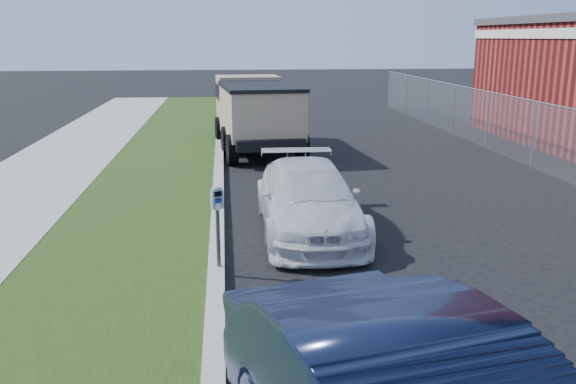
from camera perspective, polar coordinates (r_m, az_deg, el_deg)
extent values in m
plane|color=black|center=(9.71, 8.94, -6.97)|extent=(120.00, 120.00, 0.00)
cube|color=gray|center=(11.26, -6.63, -3.47)|extent=(0.25, 50.00, 0.15)
cube|color=#19370F|center=(11.40, -14.71, -3.69)|extent=(3.00, 50.00, 0.13)
plane|color=slate|center=(18.03, 22.02, 4.98)|extent=(0.00, 30.00, 30.00)
cylinder|color=gray|center=(17.92, 22.29, 7.82)|extent=(0.04, 30.00, 0.04)
cylinder|color=gray|center=(18.03, 22.02, 4.98)|extent=(0.06, 0.06, 1.80)
cylinder|color=gray|center=(20.70, 18.19, 6.39)|extent=(0.06, 0.06, 1.80)
cylinder|color=gray|center=(23.45, 15.23, 7.45)|extent=(0.06, 0.06, 1.80)
cylinder|color=gray|center=(26.25, 12.89, 8.27)|extent=(0.06, 0.06, 1.80)
cylinder|color=gray|center=(29.09, 10.99, 8.92)|extent=(0.06, 0.06, 1.80)
cylinder|color=gray|center=(31.97, 9.43, 9.45)|extent=(0.06, 0.06, 1.80)
cube|color=silver|center=(19.44, 25.35, 13.28)|extent=(0.06, 14.00, 0.30)
cylinder|color=#3F4247|center=(9.14, -6.55, -4.39)|extent=(0.07, 0.07, 0.92)
cube|color=gray|center=(8.96, -6.66, -0.66)|extent=(0.19, 0.16, 0.28)
ellipsoid|color=gray|center=(8.93, -6.69, 0.19)|extent=(0.20, 0.16, 0.10)
cube|color=black|center=(8.88, -6.56, -0.18)|extent=(0.11, 0.04, 0.07)
cube|color=#0D2297|center=(8.91, -6.54, -0.81)|extent=(0.10, 0.04, 0.06)
cylinder|color=silver|center=(8.94, -6.53, -1.43)|extent=(0.10, 0.04, 0.10)
cube|color=#3F4247|center=(8.91, -6.55, -0.64)|extent=(0.04, 0.02, 0.05)
imported|color=silver|center=(11.12, 1.89, -0.66)|extent=(1.77, 4.31, 1.25)
cube|color=black|center=(19.20, -2.92, 5.70)|extent=(2.42, 5.72, 0.30)
cube|color=#9C8265|center=(21.08, -3.75, 8.42)|extent=(2.18, 1.75, 1.74)
cube|color=black|center=(21.05, -3.77, 9.37)|extent=(2.21, 1.77, 0.52)
cube|color=#9C8265|center=(18.43, -2.63, 7.60)|extent=(2.42, 3.83, 1.39)
cube|color=black|center=(18.36, -2.66, 9.83)|extent=(2.51, 3.93, 0.10)
cube|color=black|center=(21.99, -4.01, 6.61)|extent=(2.09, 0.32, 0.26)
cylinder|color=black|center=(21.00, -6.40, 5.83)|extent=(0.36, 0.89, 0.87)
cylinder|color=black|center=(21.26, -0.99, 6.02)|extent=(0.36, 0.89, 0.87)
cylinder|color=black|center=(18.69, -5.76, 4.80)|extent=(0.36, 0.89, 0.87)
cylinder|color=black|center=(18.98, 0.28, 5.02)|extent=(0.36, 0.89, 0.87)
cylinder|color=black|center=(17.15, -5.24, 3.97)|extent=(0.36, 0.89, 0.87)
cylinder|color=black|center=(17.47, 1.31, 4.21)|extent=(0.36, 0.89, 0.87)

